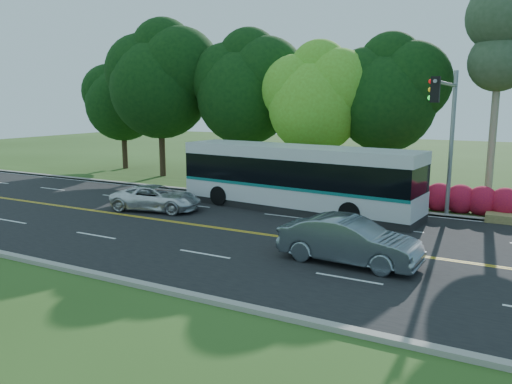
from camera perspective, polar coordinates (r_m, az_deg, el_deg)
The scene contains 12 objects.
ground at distance 21.28m, azimuth 0.53°, elevation -4.85°, with size 120.00×120.00×0.00m, color #2D4C19.
road at distance 21.28m, azimuth 0.53°, elevation -4.83°, with size 60.00×14.00×0.02m, color black.
curb_north at distance 27.63m, azimuth 7.43°, elevation -1.25°, with size 60.00×0.30×0.15m, color gray.
curb_south at distance 15.59m, azimuth -11.99°, elevation -10.54°, with size 60.00×0.30×0.15m, color gray.
grass_verge at distance 29.34m, azimuth 8.72°, elevation -0.65°, with size 60.00×4.00×0.10m, color #2D4C19.
lane_markings at distance 21.32m, azimuth 0.30°, elevation -4.76°, with size 57.60×13.82×0.00m.
tree_row at distance 33.72m, azimuth 2.40°, elevation 12.26°, with size 44.70×9.10×13.84m.
bougainvillea_hedge at distance 26.89m, azimuth 22.70°, elevation -0.89°, with size 9.50×2.25×1.50m.
traffic_signal at distance 23.81m, azimuth 21.02°, elevation 7.48°, with size 0.42×6.10×7.00m.
transit_bus at distance 25.64m, azimuth 4.60°, elevation 1.52°, with size 12.91×4.11×3.32m.
sedan at distance 17.63m, azimuth 10.60°, elevation -5.47°, with size 1.70×4.88×1.61m, color slate.
suv at distance 26.23m, azimuth -11.30°, elevation -0.67°, with size 2.13×4.63×1.29m, color silver.
Camera 1 is at (9.53, -18.20, 5.56)m, focal length 35.00 mm.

